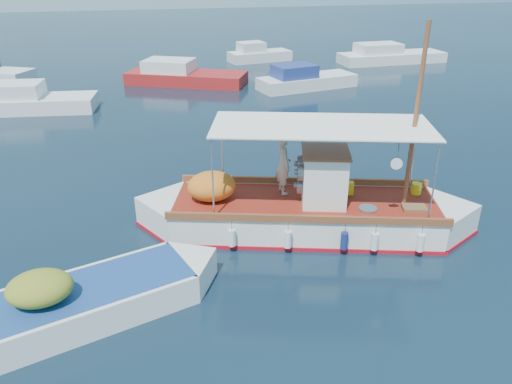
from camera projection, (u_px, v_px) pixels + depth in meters
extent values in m
plane|color=black|center=(306.00, 235.00, 15.45)|extent=(160.00, 160.00, 0.00)
cube|color=white|center=(304.00, 218.00, 15.67)|extent=(8.49, 4.87, 1.18)
cube|color=white|center=(178.00, 215.00, 15.86)|extent=(2.58, 2.58, 1.18)
cube|color=white|center=(434.00, 222.00, 15.47)|extent=(2.58, 2.58, 1.18)
cube|color=#A9101C|center=(304.00, 228.00, 15.82)|extent=(8.61, 4.98, 0.19)
cube|color=maroon|center=(305.00, 202.00, 15.43)|extent=(8.42, 4.66, 0.06)
cube|color=brown|center=(304.00, 181.00, 16.60)|extent=(7.85, 2.43, 0.21)
cube|color=brown|center=(307.00, 219.00, 14.15)|extent=(7.85, 2.43, 0.21)
cube|color=white|center=(324.00, 178.00, 15.05)|extent=(1.63, 1.71, 1.61)
cube|color=brown|center=(326.00, 152.00, 14.70)|extent=(1.77, 1.84, 0.06)
cylinder|color=slate|center=(302.00, 172.00, 14.64)|extent=(0.38, 0.58, 0.54)
cylinder|color=slate|center=(301.00, 163.00, 15.26)|extent=(0.38, 0.58, 0.54)
cylinder|color=slate|center=(301.00, 186.00, 15.20)|extent=(0.38, 0.58, 0.54)
cylinder|color=brown|center=(415.00, 119.00, 14.14)|extent=(0.16, 0.16, 5.37)
cylinder|color=brown|center=(383.00, 133.00, 14.36)|extent=(1.88, 0.63, 0.09)
cylinder|color=silver|center=(222.00, 150.00, 16.10)|extent=(0.06, 0.06, 2.42)
cylinder|color=silver|center=(213.00, 179.00, 13.97)|extent=(0.06, 0.06, 2.42)
cylinder|color=silver|center=(414.00, 153.00, 15.81)|extent=(0.06, 0.06, 2.42)
cylinder|color=silver|center=(434.00, 184.00, 13.67)|extent=(0.06, 0.06, 2.42)
cube|color=white|center=(322.00, 126.00, 14.37)|extent=(6.81, 4.28, 0.04)
ellipsoid|color=orange|center=(212.00, 186.00, 15.37)|extent=(1.81, 1.65, 0.90)
cube|color=gold|center=(349.00, 188.00, 15.79)|extent=(0.31, 0.26, 0.43)
cylinder|color=gold|center=(416.00, 188.00, 15.85)|extent=(0.40, 0.40, 0.37)
cube|color=brown|center=(414.00, 208.00, 14.85)|extent=(0.81, 0.66, 0.13)
cylinder|color=#B2B2B2|center=(368.00, 210.00, 14.77)|extent=(0.67, 0.67, 0.13)
cylinder|color=white|center=(397.00, 164.00, 13.54)|extent=(0.32, 0.12, 0.32)
cylinder|color=white|center=(232.00, 238.00, 14.36)|extent=(0.27, 0.27, 0.52)
cylinder|color=navy|center=(344.00, 241.00, 14.21)|extent=(0.27, 0.27, 0.52)
cylinder|color=white|center=(421.00, 243.00, 14.11)|extent=(0.27, 0.27, 0.52)
imported|color=beige|center=(283.00, 164.00, 15.60)|extent=(0.49, 0.72, 1.92)
cube|color=white|center=(85.00, 306.00, 11.85)|extent=(5.43, 3.46, 0.99)
cube|color=white|center=(183.00, 274.00, 13.05)|extent=(1.88, 1.88, 0.99)
cube|color=navy|center=(82.00, 290.00, 11.65)|extent=(5.36, 3.25, 0.06)
ellipsoid|color=olive|center=(40.00, 288.00, 11.07)|extent=(1.75, 1.58, 0.73)
cube|color=silver|center=(39.00, 105.00, 28.10)|extent=(6.48, 3.17, 1.00)
cube|color=silver|center=(18.00, 90.00, 27.62)|extent=(2.73, 2.34, 0.80)
cube|color=#A71D1B|center=(187.00, 79.00, 34.21)|extent=(8.48, 5.95, 1.00)
cube|color=silver|center=(169.00, 65.00, 34.04)|extent=(3.92, 3.52, 0.80)
cube|color=silver|center=(307.00, 84.00, 33.07)|extent=(6.91, 3.55, 1.00)
cube|color=navy|center=(294.00, 71.00, 32.30)|extent=(2.97, 2.39, 0.80)
cube|color=silver|center=(392.00, 59.00, 41.31)|extent=(8.91, 2.94, 1.00)
cube|color=silver|center=(378.00, 48.00, 40.61)|extent=(3.61, 2.34, 0.80)
cube|color=silver|center=(260.00, 57.00, 41.92)|extent=(5.45, 2.92, 1.00)
cube|color=silver|center=(251.00, 47.00, 41.25)|extent=(2.35, 2.05, 0.80)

